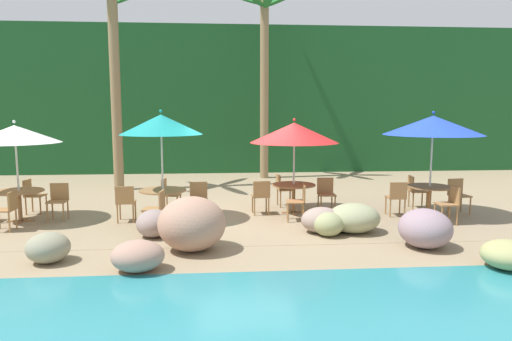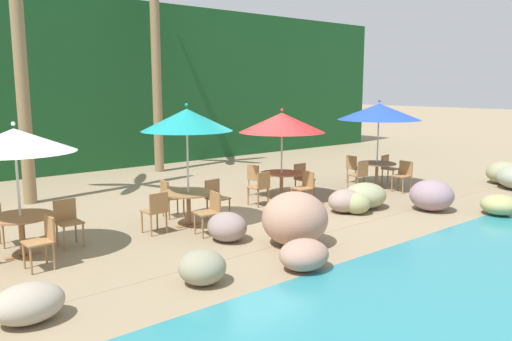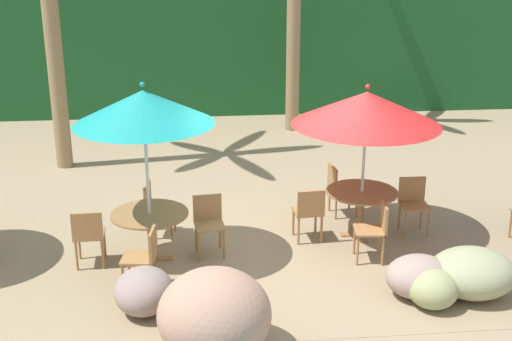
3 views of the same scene
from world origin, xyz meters
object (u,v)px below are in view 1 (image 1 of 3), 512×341
dining_table_teal (163,195)px  chair_blue_seaward (458,193)px  umbrella_red (294,133)px  dining_table_blue (430,191)px  chair_white_right (8,208)px  chair_white_inland (32,194)px  chair_blue_inland (415,189)px  chair_red_inland (282,188)px  umbrella_teal (161,125)px  chair_teal_inland (168,193)px  chair_teal_left (126,201)px  chair_red_seaward (326,192)px  chair_red_right (299,200)px  umbrella_blue (433,125)px  umbrella_white (15,134)px  chair_teal_right (157,207)px  chair_red_left (261,195)px  chair_blue_left (397,196)px  chair_teal_seaward (199,197)px  palm_tree_second (265,60)px  palm_tree_nearest (114,51)px  dining_table_white (19,196)px  chair_white_seaward (58,199)px  dining_table_red (294,189)px  chair_blue_right (450,202)px

dining_table_teal → chair_blue_seaward: (7.34, 0.21, -0.10)m
umbrella_red → dining_table_blue: 3.64m
chair_white_right → chair_blue_seaward: (10.56, 0.91, 0.00)m
chair_white_inland → chair_blue_inland: size_ratio=1.00×
chair_blue_seaward → chair_red_inland: bearing=164.7°
umbrella_teal → chair_teal_inland: bearing=88.0°
umbrella_red → chair_blue_inland: (3.30, 0.31, -1.53)m
dining_table_teal → chair_teal_left: (-0.85, -0.13, -0.10)m
chair_teal_left → dining_table_blue: bearing=1.1°
chair_red_seaward → dining_table_blue: (2.46, -0.62, 0.10)m
chair_red_right → umbrella_blue: size_ratio=0.34×
umbrella_white → chair_teal_right: size_ratio=2.73×
chair_red_left → chair_blue_left: same height
chair_teal_seaward → palm_tree_second: 7.92m
palm_tree_nearest → chair_blue_left: bearing=-30.4°
dining_table_white → dining_table_blue: bearing=-0.8°
chair_white_seaward → umbrella_teal: bearing=-6.0°
chair_blue_inland → palm_tree_second: palm_tree_second is taller
dining_table_red → chair_red_left: 0.86m
umbrella_white → palm_tree_second: size_ratio=0.34×
umbrella_white → chair_blue_right: (9.93, -0.99, -1.54)m
dining_table_white → chair_red_inland: bearing=11.1°
chair_teal_seaward → chair_blue_seaward: (6.50, 0.03, 0.00)m
chair_white_right → chair_red_inland: bearing=18.5°
umbrella_blue → chair_blue_left: (-0.85, -0.05, -1.72)m
chair_red_right → umbrella_teal: bearing=174.6°
chair_teal_right → chair_blue_right: size_ratio=1.00×
chair_white_right → umbrella_blue: (9.73, 0.71, 1.72)m
chair_white_seaward → dining_table_red: (5.69, 0.29, 0.10)m
chair_red_seaward → chair_blue_seaward: 3.31m
chair_white_inland → chair_teal_left: same height
umbrella_teal → palm_tree_second: size_ratio=0.37×
chair_teal_inland → umbrella_blue: size_ratio=0.34×
dining_table_red → chair_white_right: bearing=-169.0°
dining_table_white → umbrella_blue: umbrella_blue is taller
umbrella_red → chair_white_inland: bearing=176.1°
umbrella_white → chair_blue_inland: size_ratio=2.73×
umbrella_white → umbrella_teal: (3.33, -0.15, 0.21)m
chair_white_right → chair_teal_seaward: same height
dining_table_white → chair_teal_seaward: chair_teal_seaward is taller
chair_blue_right → chair_blue_inland: bearing=93.5°
chair_white_seaward → chair_teal_left: bearing=-13.3°
chair_teal_inland → chair_teal_right: same height
chair_white_inland → dining_table_blue: chair_white_inland is taller
dining_table_blue → umbrella_red: bearing=170.7°
chair_teal_inland → umbrella_red: umbrella_red is taller
chair_teal_right → umbrella_white: bearing=163.2°
umbrella_white → chair_red_right: bearing=-3.9°
chair_teal_left → umbrella_white: bearing=173.7°
chair_white_right → umbrella_teal: umbrella_teal is taller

